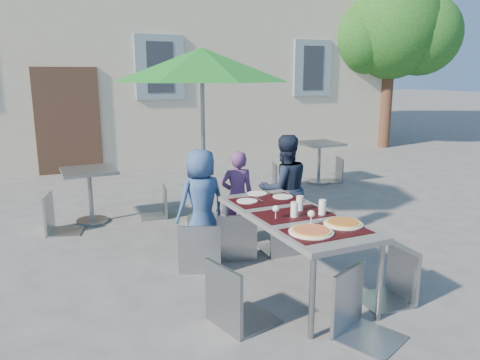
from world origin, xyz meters
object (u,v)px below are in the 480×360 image
chair_2 (285,204)px  cafe_table_0 (90,186)px  child_0 (201,202)px  chair_0 (200,217)px  chair_5 (362,265)px  child_1 (237,196)px  bg_chair_r_1 (335,156)px  chair_4 (396,242)px  pizza_near_left (311,231)px  bg_chair_l_1 (280,161)px  bg_chair_l_0 (55,191)px  dining_table (293,220)px  pizza_near_right (343,223)px  child_2 (284,189)px  patio_umbrella (202,66)px  chair_1 (236,207)px  cafe_table_1 (319,155)px  bg_chair_r_0 (158,185)px  chair_3 (234,255)px

chair_2 → cafe_table_0: (-1.89, 2.17, -0.07)m
child_0 → cafe_table_0: child_0 is taller
chair_0 → chair_5: chair_5 is taller
child_1 → bg_chair_r_1: (3.11, 2.22, -0.06)m
chair_4 → cafe_table_0: (-2.21, 3.61, -0.04)m
bg_chair_r_1 → pizza_near_left: bearing=-128.4°
chair_2 → bg_chair_l_1: (1.49, 2.72, -0.07)m
chair_5 → bg_chair_l_0: size_ratio=1.06×
child_1 → cafe_table_0: 2.20m
chair_0 → dining_table: bearing=-48.2°
pizza_near_left → bg_chair_r_1: size_ratio=0.43×
pizza_near_left → chair_5: 0.51m
chair_2 → chair_0: bearing=-177.7°
pizza_near_right → chair_4: chair_4 is taller
child_0 → chair_4: 2.22m
child_2 → chair_2: (-0.21, -0.37, -0.07)m
dining_table → patio_umbrella: patio_umbrella is taller
child_2 → patio_umbrella: 1.95m
child_0 → chair_1: 0.44m
patio_umbrella → bg_chair_l_0: (-1.91, 0.47, -1.59)m
child_0 → cafe_table_1: 4.09m
chair_0 → chair_1: bearing=17.5°
dining_table → chair_0: chair_0 is taller
child_0 → child_2: child_2 is taller
chair_1 → cafe_table_1: 4.07m
child_1 → chair_4: (0.65, -2.07, -0.00)m
chair_2 → bg_chair_r_0: size_ratio=1.22×
pizza_near_right → chair_0: 1.54m
child_1 → bg_chair_l_1: bearing=-117.7°
pizza_near_right → bg_chair_l_0: bearing=124.7°
child_0 → cafe_table_1: (3.29, 2.43, -0.06)m
chair_1 → child_1: bearing=64.1°
child_1 → bg_chair_l_1: 2.77m
chair_4 → chair_1: bearing=120.1°
chair_2 → chair_4: chair_2 is taller
chair_5 → chair_0: bearing=112.4°
child_1 → bg_chair_r_1: size_ratio=1.31×
child_1 → cafe_table_1: size_ratio=1.46×
chair_3 → bg_chair_r_0: size_ratio=1.27×
child_1 → patio_umbrella: bearing=-67.6°
bg_chair_l_0 → pizza_near_left: bearing=-60.7°
dining_table → child_2: child_2 is taller
chair_3 → bg_chair_l_1: chair_3 is taller
pizza_near_left → chair_1: (-0.04, 1.45, -0.17)m
child_0 → patio_umbrella: size_ratio=0.52×
child_2 → chair_0: size_ratio=1.34×
dining_table → chair_5: bearing=-87.8°
chair_1 → bg_chair_r_0: 1.97m
bg_chair_l_1 → child_2: bearing=-118.7°
child_0 → child_2: (1.07, -0.06, 0.05)m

